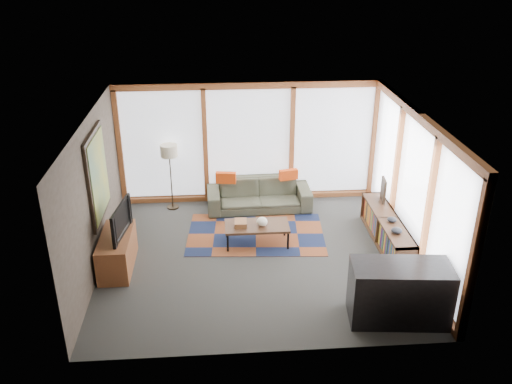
{
  "coord_description": "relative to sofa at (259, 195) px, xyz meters",
  "views": [
    {
      "loc": [
        -0.66,
        -8.34,
        5.15
      ],
      "look_at": [
        0.0,
        0.4,
        1.1
      ],
      "focal_mm": 38.0,
      "sensor_mm": 36.0,
      "label": 1
    }
  ],
  "objects": [
    {
      "name": "bookshelf",
      "position": [
        2.25,
        -1.67,
        -0.04
      ],
      "size": [
        0.4,
        2.22,
        0.55
      ],
      "primitive_type": null,
      "color": "#331B0F",
      "rests_on": "ground"
    },
    {
      "name": "floor_lamp",
      "position": [
        -1.83,
        0.17,
        0.4
      ],
      "size": [
        0.36,
        0.36,
        1.42
      ],
      "primitive_type": null,
      "color": "#332718",
      "rests_on": "ground"
    },
    {
      "name": "room_envelope",
      "position": [
        0.32,
        -1.39,
        1.22
      ],
      "size": [
        5.52,
        5.02,
        2.62
      ],
      "color": "#3C322A",
      "rests_on": "ground"
    },
    {
      "name": "pillow_left",
      "position": [
        -0.69,
        -0.03,
        0.43
      ],
      "size": [
        0.43,
        0.19,
        0.23
      ],
      "primitive_type": "cube",
      "rotation": [
        0.0,
        0.0,
        -0.15
      ],
      "color": "#CD3E0F",
      "rests_on": "sofa"
    },
    {
      "name": "television",
      "position": [
        -2.59,
        -2.06,
        0.58
      ],
      "size": [
        0.27,
        0.98,
        0.56
      ],
      "primitive_type": "imported",
      "rotation": [
        0.0,
        0.0,
        1.42
      ],
      "color": "black",
      "rests_on": "tv_console"
    },
    {
      "name": "tv_console",
      "position": [
        -2.62,
        -2.11,
        -0.01
      ],
      "size": [
        0.52,
        1.24,
        0.62
      ],
      "primitive_type": "cube",
      "color": "brown",
      "rests_on": "ground"
    },
    {
      "name": "coffee_table",
      "position": [
        -0.16,
        -1.48,
        -0.12
      ],
      "size": [
        1.18,
        0.59,
        0.39
      ],
      "primitive_type": null,
      "rotation": [
        0.0,
        0.0,
        -0.0
      ],
      "color": "#331B0F",
      "rests_on": "ground"
    },
    {
      "name": "bowl_a",
      "position": [
        2.22,
        -2.25,
        0.29
      ],
      "size": [
        0.23,
        0.23,
        0.1
      ],
      "primitive_type": "ellipsoid",
      "rotation": [
        0.0,
        0.0,
        -0.24
      ],
      "color": "black",
      "rests_on": "bookshelf"
    },
    {
      "name": "sofa",
      "position": [
        0.0,
        0.0,
        0.0
      ],
      "size": [
        2.18,
        0.9,
        0.63
      ],
      "primitive_type": "imported",
      "rotation": [
        0.0,
        0.0,
        0.02
      ],
      "color": "#34382A",
      "rests_on": "ground"
    },
    {
      "name": "rug",
      "position": [
        -0.15,
        -1.12,
        -0.31
      ],
      "size": [
        2.72,
        1.86,
        0.01
      ],
      "primitive_type": "cube",
      "rotation": [
        0.0,
        0.0,
        -0.07
      ],
      "color": "brown",
      "rests_on": "ground"
    },
    {
      "name": "ground",
      "position": [
        -0.18,
        -1.95,
        -0.32
      ],
      "size": [
        5.5,
        5.5,
        0.0
      ],
      "primitive_type": "plane",
      "color": "#31312F",
      "rests_on": "ground"
    },
    {
      "name": "pillow_right",
      "position": [
        0.62,
        0.04,
        0.42
      ],
      "size": [
        0.41,
        0.2,
        0.22
      ],
      "primitive_type": "cube",
      "rotation": [
        0.0,
        0.0,
        0.22
      ],
      "color": "#CD3E0F",
      "rests_on": "sofa"
    },
    {
      "name": "bowl_b",
      "position": [
        2.27,
        -1.84,
        0.28
      ],
      "size": [
        0.19,
        0.19,
        0.09
      ],
      "primitive_type": "ellipsoid",
      "rotation": [
        0.0,
        0.0,
        -0.1
      ],
      "color": "black",
      "rests_on": "bookshelf"
    },
    {
      "name": "bar_counter",
      "position": [
        1.77,
        -3.85,
        0.14
      ],
      "size": [
        1.5,
        0.81,
        0.91
      ],
      "primitive_type": "cube",
      "rotation": [
        0.0,
        0.0,
        -0.1
      ],
      "color": "black",
      "rests_on": "ground"
    },
    {
      "name": "vase",
      "position": [
        -0.06,
        -1.52,
        0.17
      ],
      "size": [
        0.23,
        0.23,
        0.17
      ],
      "primitive_type": "ellipsoid",
      "rotation": [
        0.0,
        0.0,
        -0.18
      ],
      "color": "white",
      "rests_on": "coffee_table"
    },
    {
      "name": "book_stack",
      "position": [
        -0.46,
        -1.48,
        0.13
      ],
      "size": [
        0.24,
        0.29,
        0.09
      ],
      "primitive_type": "cube",
      "rotation": [
        0.0,
        0.0,
        -0.05
      ],
      "color": "brown",
      "rests_on": "coffee_table"
    },
    {
      "name": "shelf_picture",
      "position": [
        2.35,
        -0.96,
        0.47
      ],
      "size": [
        0.09,
        0.35,
        0.46
      ],
      "primitive_type": "cube",
      "rotation": [
        0.0,
        0.0,
        -0.12
      ],
      "color": "black",
      "rests_on": "bookshelf"
    }
  ]
}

